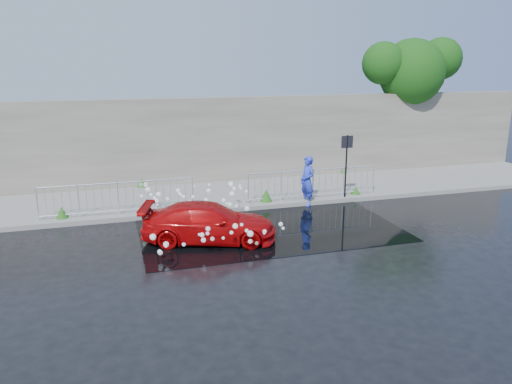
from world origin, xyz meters
TOP-DOWN VIEW (x-y plane):
  - ground at (0.00, 0.00)m, footprint 90.00×90.00m
  - pavement at (0.00, 5.00)m, footprint 30.00×4.00m
  - curb at (0.00, 3.00)m, footprint 30.00×0.25m
  - retaining_wall at (0.00, 7.20)m, footprint 30.00×0.60m
  - puddle at (0.50, 1.00)m, footprint 8.00×5.00m
  - sign_post at (4.20, 3.10)m, footprint 0.45×0.06m
  - tree at (9.52, 7.41)m, footprint 4.95×3.05m
  - railing_left at (-4.00, 3.35)m, footprint 5.05×0.05m
  - railing_right at (3.00, 3.35)m, footprint 5.05×0.05m
  - weeds at (-0.34, 4.37)m, footprint 12.17×3.93m
  - water_spray at (-1.66, 1.36)m, footprint 3.67×5.34m
  - red_car at (-1.52, 0.34)m, footprint 4.19×2.63m
  - person at (2.63, 3.00)m, footprint 0.56×0.74m

SIDE VIEW (x-z plane):
  - ground at x=0.00m, z-range 0.00..0.00m
  - puddle at x=0.50m, z-range 0.00..0.01m
  - pavement at x=0.00m, z-range 0.00..0.15m
  - curb at x=0.00m, z-range 0.00..0.16m
  - weeds at x=-0.34m, z-range 0.10..0.56m
  - red_car at x=-1.52m, z-range 0.00..1.13m
  - water_spray at x=-1.66m, z-range 0.16..1.19m
  - railing_left at x=-4.00m, z-range 0.19..1.29m
  - railing_right at x=3.00m, z-range 0.19..1.29m
  - person at x=2.63m, z-range 0.00..1.82m
  - sign_post at x=4.20m, z-range 0.47..2.97m
  - retaining_wall at x=0.00m, z-range 0.15..3.65m
  - tree at x=9.52m, z-range 1.65..7.83m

